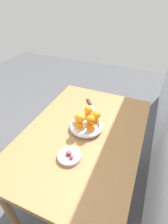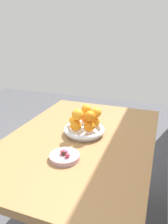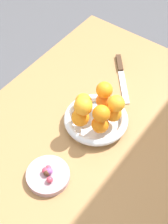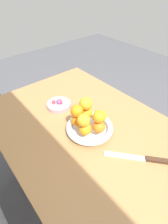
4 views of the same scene
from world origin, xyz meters
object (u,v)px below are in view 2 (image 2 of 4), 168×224
Objects in this scene: orange_8 at (96,113)px; candy_ball_3 at (67,155)px; dining_table at (81,151)px; orange_5 at (87,110)px; candy_ball_4 at (64,151)px; orange_2 at (76,126)px; candy_dish at (65,157)px; fruit_bowl at (84,130)px; candy_ball_0 at (65,152)px; orange_7 at (89,116)px; orange_0 at (86,119)px; candy_ball_2 at (63,152)px; candy_ball_5 at (63,152)px; knife at (89,115)px; orange_4 at (94,122)px; candy_ball_1 at (64,153)px; orange_3 at (89,127)px; orange_1 at (74,120)px; orange_6 at (78,115)px.

orange_8 is 2.80× the size of candy_ball_3.
orange_5 is (-0.09, 0.00, 0.21)m from dining_table.
orange_2 is at bearing -174.40° from candy_ball_4.
candy_dish is 0.31m from orange_8.
fruit_bowl is 10.35× the size of candy_ball_0.
dining_table is at bearing 127.24° from orange_2.
orange_7 reaches higher than candy_ball_3.
orange_2 is (0.11, -0.02, 0.00)m from orange_0.
orange_0 is 2.69× the size of candy_ball_2.
fruit_bowl is at bearing 153.74° from orange_2.
candy_ball_2 is at bearing 20.16° from candy_ball_4.
orange_8 is 0.30m from candy_ball_0.
dining_table is 0.23m from orange_8.
fruit_bowl is 0.26m from candy_ball_5.
fruit_bowl is 0.26m from candy_ball_2.
candy_ball_5 is at bearing 6.38° from orange_2.
candy_ball_3 is 1.12× the size of candy_ball_4.
orange_8 reaches higher than knife.
orange_8 reaches higher than candy_ball_3.
orange_0 is at bearing -115.92° from orange_4.
orange_2 is 2.79× the size of candy_ball_0.
orange_5 is at bearing 15.46° from knife.
orange_4 reaches higher than knife.
candy_ball_1 is 0.01m from candy_ball_5.
fruit_bowl is at bearing 179.19° from candy_ball_5.
orange_7 is (-0.00, 0.00, 0.06)m from orange_3.
fruit_bowl is 0.28m from candy_ball_3.
candy_ball_3 reaches higher than candy_ball_4.
orange_5 is 1.00× the size of orange_8.
candy_ball_0 is (0.26, 0.06, -0.04)m from orange_1.
orange_3 is 3.24× the size of candy_ball_4.
candy_ball_1 and candy_ball_3 have the same top height.
knife is (-0.30, -0.10, -0.12)m from orange_7.
orange_8 is 0.29m from knife.
orange_1 is at bearing -0.22° from knife.
candy_ball_2 is at bearing -0.13° from orange_5.
orange_8 is 2.77× the size of candy_ball_1.
candy_ball_5 is at bearing -122.64° from candy_ball_3.
orange_5 is at bearing 177.61° from dining_table.
orange_2 is at bearing -167.14° from candy_ball_3.
orange_6 is at bearing 35.99° from orange_1.
knife is at bearing -160.99° from orange_7.
candy_dish is at bearing -10.30° from orange_3.
candy_ball_0 is at bearing -10.84° from orange_8.
orange_5 is at bearing 179.87° from candy_ball_2.
candy_ball_0 is at bearing 7.09° from knife.
orange_2 is at bearing -13.10° from orange_5.
orange_6 reaches higher than orange_1.
orange_0 is 3.06× the size of candy_ball_5.
orange_3 is 0.32m from knife.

